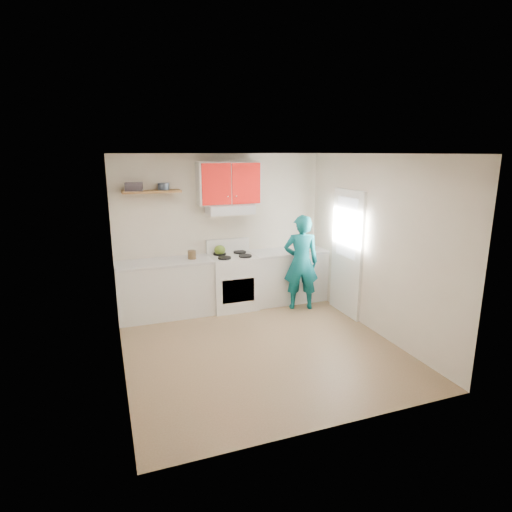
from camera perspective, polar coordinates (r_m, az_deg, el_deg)
name	(u,v)px	position (r m, az deg, el deg)	size (l,w,h in m)	color
floor	(259,346)	(5.97, 0.47, -12.12)	(3.80, 3.80, 0.00)	brown
ceiling	(260,154)	(5.36, 0.53, 13.71)	(3.60, 3.80, 0.04)	white
back_wall	(221,231)	(7.29, -4.76, 3.44)	(3.60, 0.04, 2.60)	beige
front_wall	(334,302)	(3.88, 10.48, -6.21)	(3.60, 0.04, 2.60)	beige
left_wall	(116,268)	(5.19, -18.45, -1.54)	(0.04, 3.80, 2.60)	beige
right_wall	(375,245)	(6.37, 15.85, 1.42)	(0.04, 3.80, 2.60)	beige
door	(347,253)	(6.98, 12.20, 0.38)	(0.05, 0.85, 2.05)	white
door_glass	(347,227)	(6.88, 12.19, 3.81)	(0.01, 0.55, 0.95)	white
counter_left	(165,289)	(7.02, -12.20, -4.42)	(1.52, 0.60, 0.90)	silver
counter_right	(288,276)	(7.60, 4.30, -2.72)	(1.32, 0.60, 0.90)	silver
stove	(233,282)	(7.22, -3.18, -3.51)	(0.76, 0.65, 0.92)	white
range_hood	(230,209)	(7.05, -3.56, 6.35)	(0.76, 0.44, 0.15)	silver
upper_cabinets	(229,183)	(7.06, -3.74, 9.83)	(1.02, 0.33, 0.70)	red
shelf	(152,192)	(6.84, -13.98, 8.48)	(0.90, 0.30, 0.04)	brown
books	(134,187)	(6.79, -16.22, 9.02)	(0.26, 0.18, 0.13)	#433C44
tin	(164,186)	(6.87, -12.43, 9.19)	(0.18, 0.18, 0.11)	#333D4C
kettle	(220,250)	(7.16, -4.93, 0.81)	(0.19, 0.19, 0.17)	#536F1F
crock	(192,255)	(6.94, -8.68, 0.09)	(0.13, 0.13, 0.16)	#4C3921
cutting_board	(275,253)	(7.33, 2.54, 0.41)	(0.30, 0.22, 0.02)	olive
silicone_mat	(308,250)	(7.63, 7.05, 0.81)	(0.27, 0.22, 0.01)	red
person	(301,262)	(7.12, 6.12, -0.87)	(0.59, 0.39, 1.62)	#0B5B63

